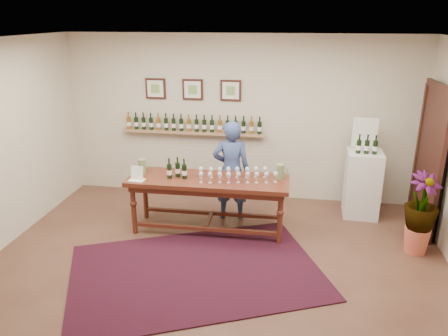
# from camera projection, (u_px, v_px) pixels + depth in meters

# --- Properties ---
(ground) EXTENTS (6.00, 6.00, 0.00)m
(ground) POSITION_uv_depth(u_px,v_px,m) (214.00, 270.00, 5.56)
(ground) COLOR #4E2C22
(ground) RESTS_ON ground
(room_shell) EXTENTS (6.00, 6.00, 6.00)m
(room_shell) POSITION_uv_depth(u_px,v_px,m) (372.00, 151.00, 6.61)
(room_shell) COLOR beige
(room_shell) RESTS_ON ground
(rug) EXTENTS (3.64, 3.10, 0.02)m
(rug) POSITION_uv_depth(u_px,v_px,m) (196.00, 271.00, 5.51)
(rug) COLOR #490D0D
(rug) RESTS_ON ground
(tasting_table) EXTENTS (2.34, 0.76, 0.83)m
(tasting_table) POSITION_uv_depth(u_px,v_px,m) (208.00, 186.00, 6.37)
(tasting_table) COLOR #462311
(tasting_table) RESTS_ON ground
(table_glasses) EXTENTS (1.26, 0.49, 0.17)m
(table_glasses) POSITION_uv_depth(u_px,v_px,m) (233.00, 174.00, 6.24)
(table_glasses) COLOR silver
(table_glasses) RESTS_ON tasting_table
(table_bottles) EXTENTS (0.26, 0.16, 0.27)m
(table_bottles) POSITION_uv_depth(u_px,v_px,m) (177.00, 169.00, 6.32)
(table_bottles) COLOR black
(table_bottles) RESTS_ON tasting_table
(pitcher_left) EXTENTS (0.14, 0.14, 0.22)m
(pitcher_left) POSITION_uv_depth(u_px,v_px,m) (142.00, 166.00, 6.52)
(pitcher_left) COLOR olive
(pitcher_left) RESTS_ON tasting_table
(pitcher_right) EXTENTS (0.15, 0.15, 0.22)m
(pitcher_right) POSITION_uv_depth(u_px,v_px,m) (280.00, 172.00, 6.28)
(pitcher_right) COLOR olive
(pitcher_right) RESTS_ON tasting_table
(menu_card) EXTENTS (0.24, 0.18, 0.20)m
(menu_card) POSITION_uv_depth(u_px,v_px,m) (137.00, 173.00, 6.25)
(menu_card) COLOR silver
(menu_card) RESTS_ON tasting_table
(display_pedestal) EXTENTS (0.55, 0.55, 1.06)m
(display_pedestal) POSITION_uv_depth(u_px,v_px,m) (362.00, 184.00, 6.93)
(display_pedestal) COLOR silver
(display_pedestal) RESTS_ON ground
(pedestal_bottles) EXTENTS (0.32, 0.10, 0.31)m
(pedestal_bottles) POSITION_uv_depth(u_px,v_px,m) (367.00, 144.00, 6.63)
(pedestal_bottles) COLOR black
(pedestal_bottles) RESTS_ON display_pedestal
(info_sign) EXTENTS (0.38, 0.03, 0.52)m
(info_sign) POSITION_uv_depth(u_px,v_px,m) (365.00, 133.00, 6.83)
(info_sign) COLOR silver
(info_sign) RESTS_ON display_pedestal
(potted_plant) EXTENTS (0.71, 0.71, 0.99)m
(potted_plant) POSITION_uv_depth(u_px,v_px,m) (420.00, 214.00, 5.79)
(potted_plant) COLOR #C95D43
(potted_plant) RESTS_ON ground
(person) EXTENTS (0.60, 0.42, 1.58)m
(person) POSITION_uv_depth(u_px,v_px,m) (231.00, 171.00, 6.76)
(person) COLOR navy
(person) RESTS_ON ground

